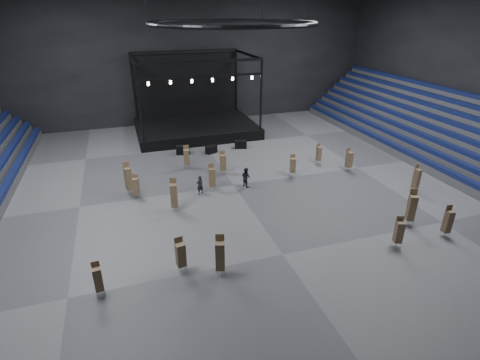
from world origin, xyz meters
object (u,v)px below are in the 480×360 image
object	(u,v)px
flight_case_left	(183,150)
chair_stack_6	(136,186)
chair_stack_14	(412,207)
chair_stack_10	(174,195)
chair_stack_2	(187,157)
chair_stack_8	(349,159)
flight_case_mid	(211,149)
chair_stack_0	(212,177)
chair_stack_1	(220,255)
chair_stack_12	(319,153)
chair_stack_5	(293,165)
chair_stack_9	(417,178)
chair_stack_3	(223,162)
chair_stack_7	(399,231)
crew_member	(246,177)
chair_stack_13	(448,221)
man_center	(200,185)
flight_case_right	(241,144)
stage	(195,120)
chair_stack_4	(98,279)
chair_stack_15	(181,254)
chair_stack_11	(128,178)

from	to	relation	value
flight_case_left	chair_stack_6	size ratio (longest dim) A/B	0.66
chair_stack_14	chair_stack_10	bearing A→B (deg)	177.49
chair_stack_2	chair_stack_8	xyz separation A→B (m)	(14.34, -5.20, -0.02)
flight_case_mid	chair_stack_2	size ratio (longest dim) A/B	0.52
chair_stack_0	chair_stack_1	bearing A→B (deg)	-104.27
chair_stack_12	chair_stack_10	bearing A→B (deg)	-165.79
chair_stack_6	chair_stack_8	xyz separation A→B (m)	(19.31, -0.48, 0.11)
chair_stack_5	chair_stack_9	distance (m)	10.31
chair_stack_10	chair_stack_14	size ratio (longest dim) A/B	0.97
chair_stack_10	chair_stack_0	bearing A→B (deg)	45.64
chair_stack_1	chair_stack_8	distance (m)	18.84
flight_case_mid	chair_stack_3	xyz separation A→B (m)	(-0.30, -5.67, 0.80)
flight_case_mid	chair_stack_2	xyz separation A→B (m)	(-3.23, -3.38, 0.82)
chair_stack_7	chair_stack_9	distance (m)	9.07
chair_stack_0	chair_stack_12	bearing A→B (deg)	9.81
flight_case_mid	chair_stack_8	world-z (taller)	chair_stack_8
crew_member	chair_stack_13	bearing A→B (deg)	-162.42
man_center	chair_stack_6	bearing A→B (deg)	-32.63
chair_stack_9	flight_case_right	bearing A→B (deg)	113.08
chair_stack_13	crew_member	distance (m)	15.39
chair_stack_0	chair_stack_1	distance (m)	11.03
flight_case_right	man_center	world-z (taller)	man_center
chair_stack_12	flight_case_mid	bearing A→B (deg)	142.20
flight_case_right	chair_stack_0	xyz separation A→B (m)	(-5.50, -9.08, 0.81)
chair_stack_8	chair_stack_7	bearing A→B (deg)	-126.61
flight_case_right	chair_stack_8	distance (m)	11.90
chair_stack_0	man_center	size ratio (longest dim) A/B	1.46
flight_case_right	chair_stack_1	bearing A→B (deg)	-111.24
chair_stack_3	flight_case_right	bearing A→B (deg)	58.15
chair_stack_6	chair_stack_14	size ratio (longest dim) A/B	0.75
chair_stack_0	chair_stack_2	size ratio (longest dim) A/B	1.04
flight_case_left	flight_case_right	world-z (taller)	flight_case_left
stage	chair_stack_9	size ratio (longest dim) A/B	5.71
chair_stack_4	flight_case_mid	bearing A→B (deg)	54.89
chair_stack_0	chair_stack_10	bearing A→B (deg)	-146.72
chair_stack_4	man_center	size ratio (longest dim) A/B	1.30
chair_stack_12	chair_stack_15	size ratio (longest dim) A/B	0.91
stage	flight_case_right	distance (m)	8.35
flight_case_right	chair_stack_4	xyz separation A→B (m)	(-14.31, -19.52, 0.68)
chair_stack_1	chair_stack_11	world-z (taller)	chair_stack_11
chair_stack_10	man_center	bearing A→B (deg)	52.07
chair_stack_9	crew_member	bearing A→B (deg)	145.06
chair_stack_13	chair_stack_14	world-z (taller)	chair_stack_14
chair_stack_1	chair_stack_6	xyz separation A→B (m)	(-3.89, 11.31, -0.28)
flight_case_mid	chair_stack_1	xyz separation A→B (m)	(-4.31, -19.41, 0.98)
flight_case_right	chair_stack_11	bearing A→B (deg)	-147.61
chair_stack_13	chair_stack_14	size ratio (longest dim) A/B	0.84
chair_stack_0	chair_stack_15	xyz separation A→B (m)	(-4.31, -9.79, -0.03)
chair_stack_14	crew_member	bearing A→B (deg)	155.47
flight_case_right	chair_stack_9	xyz separation A→B (m)	(10.49, -14.60, 0.83)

